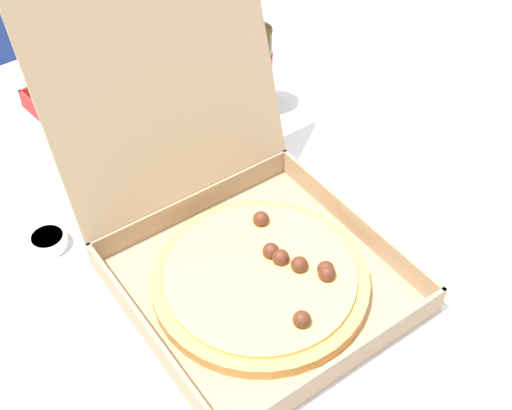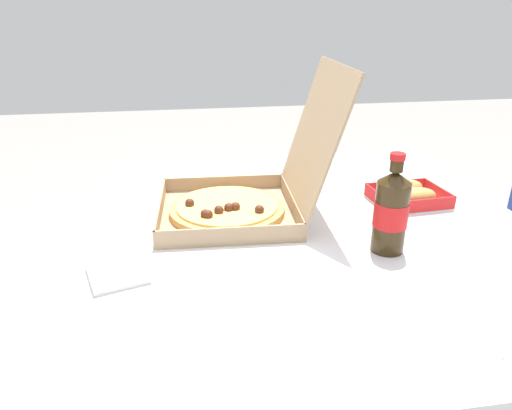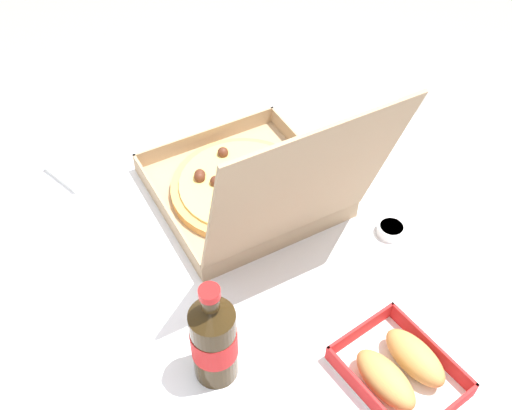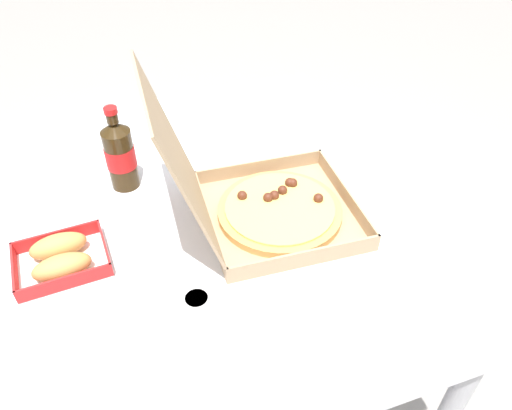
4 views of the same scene
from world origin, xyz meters
name	(u,v)px [view 2 (image 2 of 4)]	position (x,y,z in m)	size (l,w,h in m)	color
dining_table	(309,250)	(0.00, 0.00, 0.65)	(1.18, 1.10, 0.72)	white
pizza_box_open	(243,196)	(-0.09, -0.16, 0.77)	(0.37, 0.47, 0.38)	tan
bread_side_box	(409,194)	(-0.09, 0.30, 0.74)	(0.16, 0.20, 0.06)	white
cola_bottle	(391,211)	(0.15, 0.13, 0.81)	(0.07, 0.07, 0.22)	#33230F
paper_menu	(464,312)	(0.39, 0.17, 0.72)	(0.21, 0.15, 0.00)	white
napkin_pile	(118,272)	(0.17, -0.44, 0.73)	(0.11, 0.11, 0.02)	white
dipping_sauce_cup	(303,180)	(-0.29, 0.05, 0.73)	(0.06, 0.06, 0.02)	white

